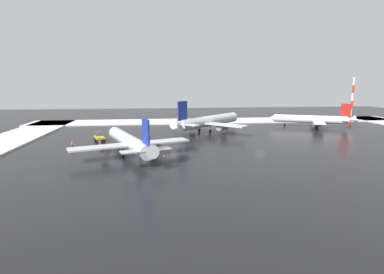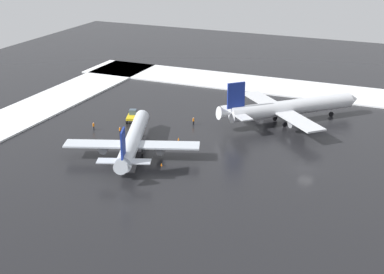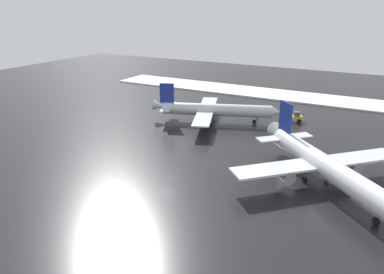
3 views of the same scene
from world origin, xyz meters
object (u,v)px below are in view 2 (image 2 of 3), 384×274
Objects in this scene: ground_crew_mid_apron at (94,126)px; traffic_cone_mid_line at (161,164)px; ground_crew_near_tug at (120,130)px; airplane_far_rear at (133,140)px; traffic_cone_wingtip_side at (134,136)px; airplane_parked_starboard at (289,108)px; pushback_tug at (132,116)px; ground_crew_by_nose_gear at (193,121)px; traffic_cone_near_nose at (179,139)px.

ground_crew_mid_apron is 24.74m from traffic_cone_mid_line.
ground_crew_near_tug is 19.02m from traffic_cone_mid_line.
airplane_far_rear is 17.05m from ground_crew_mid_apron.
ground_crew_mid_apron is 3.11× the size of traffic_cone_wingtip_side.
airplane_parked_starboard is at bearing -37.38° from ground_crew_mid_apron.
pushback_tug is 10.08m from traffic_cone_wingtip_side.
airplane_parked_starboard is 34.90m from pushback_tug.
ground_crew_mid_apron is at bearing 130.75° from pushback_tug.
airplane_parked_starboard is at bearing -87.60° from pushback_tug.
ground_crew_mid_apron and ground_crew_near_tug have the same top height.
airplane_far_rear reaches higher than ground_crew_by_nose_gear.
ground_crew_by_nose_gear is (-18.43, -11.54, 0.00)m from ground_crew_mid_apron.
ground_crew_mid_apron is at bearing -27.77° from traffic_cone_mid_line.
ground_crew_near_tug is 16.63m from ground_crew_by_nose_gear.
traffic_cone_near_nose and traffic_cone_mid_line have the same top height.
airplane_parked_starboard is 50.60× the size of traffic_cone_wingtip_side.
ground_crew_mid_apron is 1.00× the size of ground_crew_near_tug.
airplane_parked_starboard is 50.60× the size of traffic_cone_near_nose.
traffic_cone_wingtip_side is (-5.03, 8.68, -1.01)m from pushback_tug.
ground_crew_by_nose_gear is at bearing -125.96° from traffic_cone_wingtip_side.
ground_crew_mid_apron is at bearing 164.87° from airplane_parked_starboard.
ground_crew_by_nose_gear is at bearing 68.03° from ground_crew_near_tug.
airplane_far_rear is 8.36m from traffic_cone_mid_line.
airplane_far_rear reaches higher than traffic_cone_wingtip_side.
airplane_parked_starboard is 16.27× the size of ground_crew_by_nose_gear.
airplane_parked_starboard is 36.43m from traffic_cone_mid_line.
airplane_parked_starboard is at bearing 58.37° from ground_crew_near_tug.
traffic_cone_near_nose is 1.00× the size of traffic_cone_mid_line.
pushback_tug is 9.22× the size of traffic_cone_near_nose.
ground_crew_near_tug reaches higher than traffic_cone_mid_line.
traffic_cone_near_nose is at bearing 31.59° from ground_crew_near_tug.
pushback_tug reaches higher than traffic_cone_mid_line.
airplane_far_rear is at bearing -62.95° from ground_crew_by_nose_gear.
traffic_cone_wingtip_side is at bearing -43.39° from traffic_cone_mid_line.
pushback_tug is 9.22× the size of traffic_cone_wingtip_side.
airplane_parked_starboard is at bearing 65.59° from ground_crew_by_nose_gear.
ground_crew_by_nose_gear is at bearing -84.85° from traffic_cone_near_nose.
pushback_tug is 2.96× the size of ground_crew_near_tug.
ground_crew_by_nose_gear is at bearing -31.50° from airplane_far_rear.
ground_crew_by_nose_gear reaches higher than traffic_cone_mid_line.
airplane_parked_starboard is 5.49× the size of pushback_tug.
ground_crew_by_nose_gear is at bearing -96.57° from pushback_tug.
airplane_far_rear reaches higher than ground_crew_near_tug.
airplane_far_rear is at bearing -24.03° from ground_crew_near_tug.
pushback_tug is at bearing -49.62° from traffic_cone_mid_line.
ground_crew_near_tug reaches higher than traffic_cone_near_nose.
airplane_far_rear is 19.78m from pushback_tug.
traffic_cone_near_nose is (-14.44, 6.79, -1.01)m from pushback_tug.
ground_crew_near_tug is (7.88, -8.52, -2.08)m from airplane_far_rear.
ground_crew_mid_apron is at bearing -1.19° from traffic_cone_wingtip_side.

